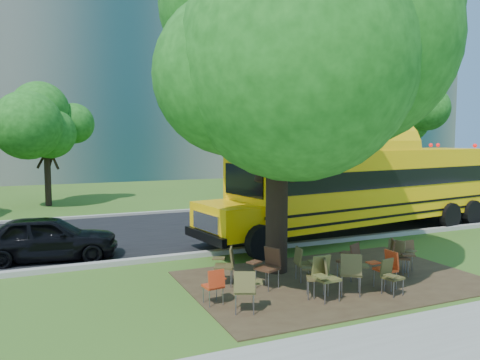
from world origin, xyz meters
name	(u,v)px	position (x,y,z in m)	size (l,w,h in m)	color
ground	(287,280)	(0.00, 0.00, 0.00)	(160.00, 160.00, 0.00)	#31581B
dirt_patch	(334,280)	(1.00, -0.50, 0.01)	(7.00, 4.50, 0.03)	#382819
asphalt_road	(197,229)	(0.00, 7.00, 0.02)	(80.00, 8.00, 0.04)	black
kerb_near	(238,250)	(0.00, 3.00, 0.07)	(80.00, 0.25, 0.14)	gray
kerb_far	(169,212)	(0.00, 11.10, 0.07)	(80.00, 0.25, 0.14)	gray
building_main	(0,50)	(-8.00, 36.00, 11.00)	(38.00, 16.00, 22.00)	slate
building_right	(308,61)	(24.00, 38.00, 12.50)	(30.00, 16.00, 25.00)	gray
bg_tree_2	(46,123)	(-5.00, 16.00, 4.21)	(4.80, 4.80, 6.62)	black
bg_tree_3	(290,111)	(8.00, 14.00, 5.03)	(5.60, 5.60, 7.84)	black
bg_tree_4	(409,124)	(16.00, 13.00, 4.34)	(5.00, 5.00, 6.85)	black
main_tree	(278,59)	(0.05, 0.67, 5.40)	(7.20, 7.20, 9.01)	black
school_bus	(369,185)	(5.64, 3.98, 1.75)	(12.64, 4.45, 3.03)	#F5B807
chair_0	(215,283)	(-2.23, -0.95, 0.48)	(0.52, 0.50, 0.78)	#BA3213
chair_1	(246,287)	(-1.84, -1.63, 0.55)	(0.72, 0.57, 0.89)	brown
chair_2	(319,273)	(-0.05, -1.44, 0.56)	(0.59, 0.76, 0.91)	#453B1E
chair_3	(324,274)	(-0.03, -1.62, 0.59)	(0.63, 0.60, 0.96)	brown
chair_4	(352,270)	(0.69, -1.62, 0.60)	(0.83, 0.65, 0.97)	#473F1E
chair_5	(390,274)	(1.48, -1.91, 0.50)	(0.54, 0.55, 0.80)	#48421F
chair_6	(386,265)	(1.75, -1.48, 0.54)	(0.52, 0.57, 0.88)	red
chair_7	(399,253)	(2.81, -0.73, 0.56)	(0.74, 0.61, 0.91)	brown
chair_8	(226,262)	(-1.54, 0.15, 0.57)	(0.60, 0.76, 0.92)	#443B1D
chair_9	(268,264)	(-0.74, -0.40, 0.58)	(0.75, 0.64, 0.94)	#402516
chair_10	(303,261)	(0.26, -0.32, 0.52)	(0.50, 0.61, 0.85)	#4E4821
chair_11	(350,257)	(1.38, -0.64, 0.57)	(0.63, 0.75, 0.92)	#402517
chair_12	(398,254)	(2.68, -0.82, 0.57)	(0.62, 0.78, 0.93)	#402916
chair_13	(405,252)	(3.14, -0.58, 0.52)	(0.55, 0.51, 0.84)	#4E341C
black_car	(47,238)	(-5.31, 4.27, 0.65)	(1.54, 3.82, 1.30)	black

